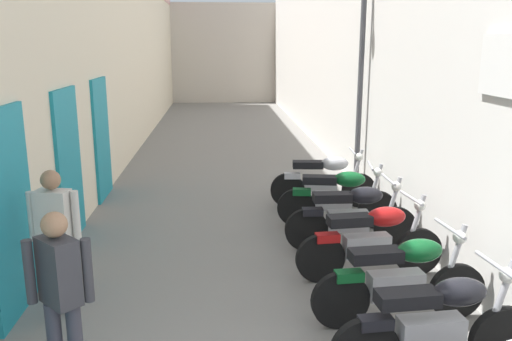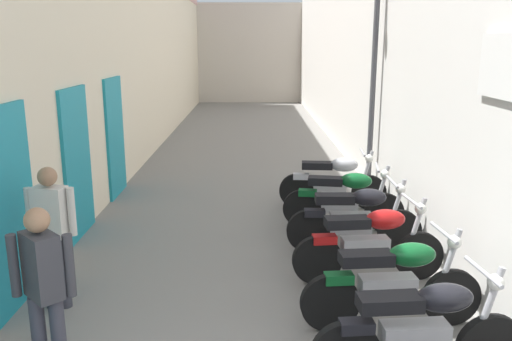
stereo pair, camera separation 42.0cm
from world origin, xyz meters
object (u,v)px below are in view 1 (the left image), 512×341
at_px(pedestrian_by_doorway, 61,292).
at_px(street_lamp, 356,61).
at_px(motorcycle_seventh, 324,179).
at_px(motorcycle_fifth, 352,215).
at_px(pedestrian_mid_alley, 55,232).
at_px(motorcycle_fourth, 372,239).
at_px(motorcycle_third, 402,278).
at_px(motorcycle_second, 438,324).
at_px(motorcycle_sixth, 338,196).

height_order(pedestrian_by_doorway, street_lamp, street_lamp).
bearing_deg(motorcycle_seventh, motorcycle_fifth, -90.00).
xyz_separation_m(pedestrian_mid_alley, street_lamp, (4.21, 4.36, 1.58)).
distance_m(motorcycle_fourth, motorcycle_seventh, 2.91).
height_order(motorcycle_third, pedestrian_mid_alley, pedestrian_mid_alley).
xyz_separation_m(motorcycle_fourth, motorcycle_seventh, (0.00, 2.91, 0.00)).
bearing_deg(motorcycle_second, street_lamp, 83.09).
height_order(motorcycle_third, motorcycle_fifth, same).
relative_size(pedestrian_mid_alley, street_lamp, 0.37).
bearing_deg(motorcycle_third, street_lamp, 81.81).
distance_m(motorcycle_seventh, pedestrian_by_doorway, 5.80).
bearing_deg(motorcycle_sixth, pedestrian_by_doorway, -128.74).
height_order(motorcycle_fifth, motorcycle_seventh, same).
xyz_separation_m(motorcycle_second, motorcycle_third, (-0.00, 0.90, 0.00)).
relative_size(motorcycle_sixth, pedestrian_mid_alley, 1.17).
bearing_deg(pedestrian_by_doorway, motorcycle_second, 0.42).
distance_m(motorcycle_second, pedestrian_mid_alley, 3.79).
bearing_deg(street_lamp, pedestrian_by_doorway, -123.31).
bearing_deg(motorcycle_second, motorcycle_seventh, 90.00).
xyz_separation_m(motorcycle_second, motorcycle_fourth, (-0.00, 1.97, 0.00)).
relative_size(motorcycle_fourth, street_lamp, 0.44).
relative_size(motorcycle_second, street_lamp, 0.44).
relative_size(pedestrian_by_doorway, pedestrian_mid_alley, 1.00).
distance_m(motorcycle_seventh, pedestrian_mid_alley, 5.00).
xyz_separation_m(motorcycle_second, pedestrian_mid_alley, (-3.52, 1.36, 0.42)).
bearing_deg(motorcycle_fourth, motorcycle_seventh, 90.00).
xyz_separation_m(motorcycle_third, motorcycle_seventh, (-0.00, 3.98, 0.00)).
xyz_separation_m(motorcycle_second, pedestrian_by_doorway, (-3.08, -0.02, 0.42)).
height_order(motorcycle_fourth, pedestrian_mid_alley, pedestrian_mid_alley).
relative_size(motorcycle_third, street_lamp, 0.44).
bearing_deg(motorcycle_sixth, street_lamp, 69.98).
distance_m(motorcycle_fourth, pedestrian_by_doorway, 3.69).
relative_size(motorcycle_third, pedestrian_by_doorway, 1.18).
bearing_deg(motorcycle_second, motorcycle_sixth, 90.00).
height_order(motorcycle_fifth, pedestrian_mid_alley, pedestrian_mid_alley).
relative_size(motorcycle_second, motorcycle_fourth, 1.00).
height_order(motorcycle_second, street_lamp, street_lamp).
distance_m(motorcycle_sixth, motorcycle_seventh, 1.07).
bearing_deg(motorcycle_fifth, motorcycle_fourth, -90.00).
height_order(motorcycle_second, pedestrian_mid_alley, pedestrian_mid_alley).
bearing_deg(pedestrian_by_doorway, pedestrian_mid_alley, 107.69).
xyz_separation_m(motorcycle_second, motorcycle_fifth, (0.00, 2.90, 0.00)).
xyz_separation_m(motorcycle_fourth, pedestrian_by_doorway, (-3.08, -1.99, 0.42)).
bearing_deg(motorcycle_second, motorcycle_third, 90.00).
xyz_separation_m(motorcycle_fifth, motorcycle_sixth, (-0.00, 0.91, 0.00)).
height_order(motorcycle_seventh, pedestrian_mid_alley, pedestrian_mid_alley).
relative_size(motorcycle_second, motorcycle_seventh, 1.00).
relative_size(motorcycle_fifth, pedestrian_by_doorway, 1.18).
bearing_deg(motorcycle_third, pedestrian_mid_alley, 172.63).
bearing_deg(pedestrian_mid_alley, pedestrian_by_doorway, -72.31).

